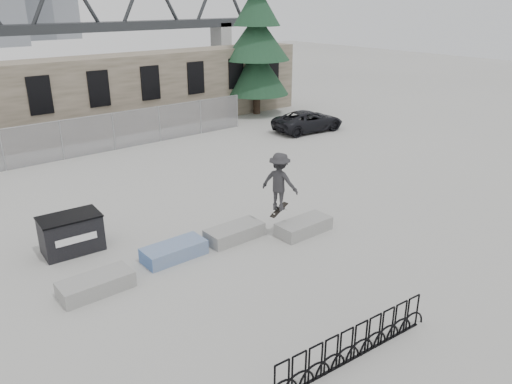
# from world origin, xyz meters

# --- Properties ---
(ground) EXTENTS (120.00, 120.00, 0.00)m
(ground) POSITION_xyz_m (0.00, 0.00, 0.00)
(ground) COLOR #A9A9A4
(ground) RESTS_ON ground
(stone_wall) EXTENTS (36.00, 2.58, 4.50)m
(stone_wall) POSITION_xyz_m (0.00, 16.24, 2.26)
(stone_wall) COLOR #685D4C
(stone_wall) RESTS_ON ground
(chainlink_fence) EXTENTS (22.06, 0.06, 2.02)m
(chainlink_fence) POSITION_xyz_m (-0.00, 12.50, 1.04)
(chainlink_fence) COLOR gray
(chainlink_fence) RESTS_ON ground
(planter_far_left) EXTENTS (2.00, 0.90, 0.46)m
(planter_far_left) POSITION_xyz_m (-3.60, -0.25, 0.25)
(planter_far_left) COLOR #979794
(planter_far_left) RESTS_ON ground
(planter_center_left) EXTENTS (2.00, 0.90, 0.46)m
(planter_center_left) POSITION_xyz_m (-0.91, 0.09, 0.25)
(planter_center_left) COLOR #3861A8
(planter_center_left) RESTS_ON ground
(planter_center_right) EXTENTS (2.00, 0.90, 0.46)m
(planter_center_right) POSITION_xyz_m (1.35, -0.05, 0.25)
(planter_center_right) COLOR #979794
(planter_center_right) RESTS_ON ground
(planter_offset) EXTENTS (2.00, 0.90, 0.46)m
(planter_offset) POSITION_xyz_m (3.51, -1.18, 0.25)
(planter_offset) COLOR #979794
(planter_offset) RESTS_ON ground
(dumpster) EXTENTS (1.94, 1.26, 1.23)m
(dumpster) POSITION_xyz_m (-3.21, 2.56, 0.62)
(dumpster) COLOR black
(dumpster) RESTS_ON ground
(bike_rack) EXTENTS (4.93, 0.41, 0.90)m
(bike_rack) POSITION_xyz_m (-0.23, -6.59, 0.44)
(bike_rack) COLOR black
(bike_rack) RESTS_ON ground
(spruce_tree) EXTENTS (4.47, 4.47, 11.50)m
(spruce_tree) POSITION_xyz_m (14.38, 14.70, 4.92)
(spruce_tree) COLOR #38281E
(spruce_tree) RESTS_ON ground
(truss_bridge) EXTENTS (70.00, 3.00, 9.80)m
(truss_bridge) POSITION_xyz_m (10.00, 55.00, 4.13)
(truss_bridge) COLOR #2D3033
(truss_bridge) RESTS_ON ground
(suv) EXTENTS (4.71, 2.54, 1.26)m
(suv) POSITION_xyz_m (13.68, 8.88, 0.63)
(suv) COLOR black
(suv) RESTS_ON ground
(skateboarder) EXTENTS (1.20, 1.47, 2.19)m
(skateboarder) POSITION_xyz_m (2.78, -0.70, 1.92)
(skateboarder) COLOR #29282B
(skateboarder) RESTS_ON ground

